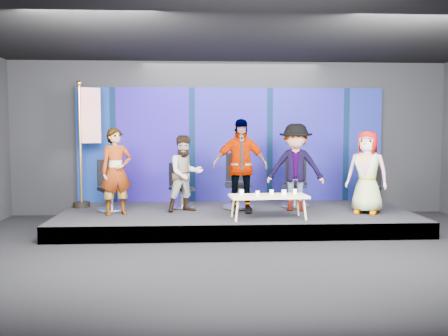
{
  "coord_description": "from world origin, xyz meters",
  "views": [
    {
      "loc": [
        -0.81,
        -7.49,
        1.95
      ],
      "look_at": [
        -0.25,
        2.4,
        1.19
      ],
      "focal_mm": 40.0,
      "sensor_mm": 36.0,
      "label": 1
    }
  ],
  "objects": [
    {
      "name": "panelist_b",
      "position": [
        -1.02,
        2.5,
        1.07
      ],
      "size": [
        0.92,
        0.83,
        1.54
      ],
      "primitive_type": "imported",
      "rotation": [
        0.0,
        0.0,
        0.41
      ],
      "color": "black",
      "rests_on": "riser"
    },
    {
      "name": "panelist_a",
      "position": [
        -2.35,
        2.21,
        1.14
      ],
      "size": [
        0.73,
        0.63,
        1.68
      ],
      "primitive_type": "imported",
      "rotation": [
        0.0,
        0.0,
        0.45
      ],
      "color": "black",
      "rests_on": "riser"
    },
    {
      "name": "chair_a",
      "position": [
        -2.54,
        2.68,
        0.64
      ],
      "size": [
        0.78,
        0.78,
        1.04
      ],
      "rotation": [
        0.0,
        0.0,
        0.45
      ],
      "color": "silver",
      "rests_on": "riser"
    },
    {
      "name": "flag_stand",
      "position": [
        -3.13,
        3.26,
        1.72
      ],
      "size": [
        0.58,
        0.4,
        2.68
      ],
      "rotation": [
        0.0,
        0.0,
        0.51
      ],
      "color": "black",
      "rests_on": "riser"
    },
    {
      "name": "riser",
      "position": [
        0.0,
        2.5,
        0.15
      ],
      "size": [
        7.0,
        3.0,
        0.3
      ],
      "primitive_type": "cube",
      "color": "black",
      "rests_on": "ground"
    },
    {
      "name": "panelist_e",
      "position": [
        2.55,
        2.08,
        1.12
      ],
      "size": [
        0.95,
        0.86,
        1.63
      ],
      "primitive_type": "imported",
      "rotation": [
        0.0,
        0.0,
        -0.56
      ],
      "color": "black",
      "rests_on": "riser"
    },
    {
      "name": "backdrop",
      "position": [
        0.0,
        3.95,
        1.6
      ],
      "size": [
        7.0,
        0.08,
        2.6
      ],
      "primitive_type": "cube",
      "color": "#06204D",
      "rests_on": "riser"
    },
    {
      "name": "mug_d",
      "position": [
        0.81,
        1.56,
        0.79
      ],
      "size": [
        0.09,
        0.09,
        0.1
      ],
      "primitive_type": "cylinder",
      "color": "white",
      "rests_on": "coffee_table"
    },
    {
      "name": "room_walls",
      "position": [
        0.0,
        0.0,
        2.43
      ],
      "size": [
        10.02,
        8.02,
        3.51
      ],
      "color": "black",
      "rests_on": "ground"
    },
    {
      "name": "mug_a",
      "position": [
        0.03,
        1.65,
        0.79
      ],
      "size": [
        0.08,
        0.08,
        0.1
      ],
      "primitive_type": "cylinder",
      "color": "white",
      "rests_on": "coffee_table"
    },
    {
      "name": "mug_e",
      "position": [
        1.05,
        1.72,
        0.79
      ],
      "size": [
        0.08,
        0.08,
        0.09
      ],
      "primitive_type": "cylinder",
      "color": "white",
      "rests_on": "coffee_table"
    },
    {
      "name": "mug_b",
      "position": [
        0.32,
        1.52,
        0.79
      ],
      "size": [
        0.08,
        0.08,
        0.09
      ],
      "primitive_type": "cylinder",
      "color": "white",
      "rests_on": "coffee_table"
    },
    {
      "name": "chair_d",
      "position": [
        1.31,
        2.99,
        0.66
      ],
      "size": [
        0.74,
        0.74,
        1.09
      ],
      "rotation": [
        0.0,
        0.0,
        -0.24
      ],
      "color": "silver",
      "rests_on": "riser"
    },
    {
      "name": "ground",
      "position": [
        0.0,
        0.0,
        0.0
      ],
      "size": [
        10.0,
        10.0,
        0.0
      ],
      "primitive_type": "plane",
      "color": "black",
      "rests_on": "ground"
    },
    {
      "name": "coffee_table",
      "position": [
        0.53,
        1.6,
        0.7
      ],
      "size": [
        1.47,
        0.71,
        0.44
      ],
      "rotation": [
        0.0,
        0.0,
        0.07
      ],
      "color": "tan",
      "rests_on": "riser"
    },
    {
      "name": "mug_c",
      "position": [
        0.6,
        1.7,
        0.79
      ],
      "size": [
        0.08,
        0.08,
        0.09
      ],
      "primitive_type": "cylinder",
      "color": "white",
      "rests_on": "coffee_table"
    },
    {
      "name": "panelist_d",
      "position": [
        1.21,
        2.5,
        1.19
      ],
      "size": [
        1.27,
        0.91,
        1.77
      ],
      "primitive_type": "imported",
      "rotation": [
        0.0,
        0.0,
        -0.24
      ],
      "color": "black",
      "rests_on": "riser"
    },
    {
      "name": "panelist_c",
      "position": [
        0.07,
        2.35,
        1.23
      ],
      "size": [
        1.1,
        0.47,
        1.86
      ],
      "primitive_type": "imported",
      "rotation": [
        0.0,
        0.0,
        0.01
      ],
      "color": "black",
      "rests_on": "riser"
    },
    {
      "name": "chair_e",
      "position": [
        2.74,
        2.54,
        0.63
      ],
      "size": [
        0.78,
        0.78,
        1.01
      ],
      "rotation": [
        0.0,
        0.0,
        -0.56
      ],
      "color": "silver",
      "rests_on": "riser"
    },
    {
      "name": "chair_b",
      "position": [
        -1.13,
        2.99,
        0.61
      ],
      "size": [
        0.7,
        0.7,
        0.95
      ],
      "rotation": [
        0.0,
        0.0,
        0.41
      ],
      "color": "silver",
      "rests_on": "riser"
    },
    {
      "name": "chair_c",
      "position": [
        0.07,
        2.86,
        0.68
      ],
      "size": [
        0.66,
        0.66,
        1.15
      ],
      "rotation": [
        0.0,
        0.0,
        0.01
      ],
      "color": "silver",
      "rests_on": "riser"
    }
  ]
}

